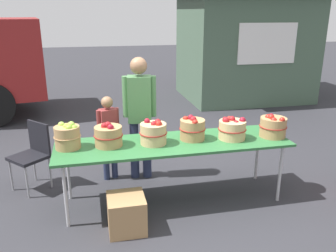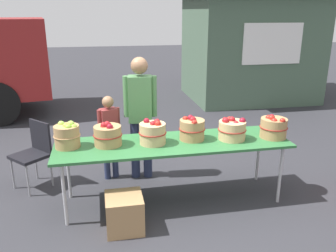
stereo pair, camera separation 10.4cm
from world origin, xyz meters
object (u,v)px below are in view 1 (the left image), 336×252
at_px(apple_basket_red_2, 192,128).
at_px(vendor_adult, 140,109).
at_px(apple_basket_red_0, 108,135).
at_px(apple_basket_red_4, 273,126).
at_px(market_table, 174,145).
at_px(apple_basket_red_1, 153,133).
at_px(apple_basket_green_0, 68,136).
at_px(folding_chair, 33,151).
at_px(apple_basket_red_3, 232,129).
at_px(child_customer, 109,132).
at_px(produce_crate, 127,213).

distance_m(apple_basket_red_2, vendor_adult, 0.85).
bearing_deg(vendor_adult, apple_basket_red_0, 64.31).
bearing_deg(apple_basket_red_4, vendor_adult, 152.54).
bearing_deg(apple_basket_red_4, market_table, 176.68).
distance_m(apple_basket_red_0, apple_basket_red_1, 0.51).
xyz_separation_m(apple_basket_green_0, apple_basket_red_1, (0.95, -0.07, -0.01)).
xyz_separation_m(apple_basket_red_2, apple_basket_red_4, (0.97, -0.12, -0.01)).
height_order(vendor_adult, folding_chair, vendor_adult).
bearing_deg(apple_basket_red_3, apple_basket_red_4, -3.86).
relative_size(apple_basket_green_0, child_customer, 0.26).
bearing_deg(child_customer, apple_basket_red_4, 140.30).
relative_size(apple_basket_green_0, apple_basket_red_0, 0.92).
xyz_separation_m(market_table, vendor_adult, (-0.29, 0.71, 0.26)).
height_order(apple_basket_red_1, folding_chair, apple_basket_red_1).
relative_size(market_table, folding_chair, 3.14).
distance_m(apple_basket_red_0, vendor_adult, 0.80).
bearing_deg(produce_crate, vendor_adult, 74.54).
relative_size(apple_basket_red_2, folding_chair, 0.36).
distance_m(apple_basket_red_1, apple_basket_red_2, 0.47).
height_order(apple_basket_red_4, vendor_adult, vendor_adult).
bearing_deg(apple_basket_red_2, apple_basket_red_3, -10.22).
distance_m(apple_basket_green_0, folding_chair, 0.89).
relative_size(apple_basket_red_0, apple_basket_red_3, 0.98).
bearing_deg(apple_basket_red_1, apple_basket_red_0, 174.95).
distance_m(vendor_adult, produce_crate, 1.47).
height_order(apple_basket_red_2, folding_chair, apple_basket_red_2).
xyz_separation_m(apple_basket_red_1, child_customer, (-0.47, 0.74, -0.20)).
height_order(apple_basket_red_3, vendor_adult, vendor_adult).
height_order(apple_basket_red_1, apple_basket_red_3, apple_basket_red_1).
relative_size(apple_basket_green_0, apple_basket_red_1, 0.95).
bearing_deg(apple_basket_red_3, produce_crate, -160.79).
bearing_deg(market_table, apple_basket_red_4, -3.32).
relative_size(apple_basket_red_0, produce_crate, 0.86).
bearing_deg(apple_basket_red_1, apple_basket_red_2, 5.06).
bearing_deg(child_customer, apple_basket_red_0, 70.57).
height_order(child_customer, produce_crate, child_customer).
bearing_deg(apple_basket_red_0, vendor_adult, 55.54).
height_order(vendor_adult, child_customer, vendor_adult).
distance_m(child_customer, produce_crate, 1.34).
relative_size(apple_basket_red_4, folding_chair, 0.38).
bearing_deg(market_table, apple_basket_red_3, -2.92).
distance_m(apple_basket_green_0, produce_crate, 1.06).
height_order(apple_basket_green_0, apple_basket_red_1, apple_basket_green_0).
relative_size(apple_basket_red_1, produce_crate, 0.83).
bearing_deg(market_table, apple_basket_red_1, 178.56).
xyz_separation_m(vendor_adult, child_customer, (-0.42, 0.04, -0.29)).
xyz_separation_m(child_customer, produce_crate, (0.08, -1.25, -0.49)).
relative_size(apple_basket_green_0, vendor_adult, 0.18).
relative_size(apple_basket_green_0, produce_crate, 0.79).
xyz_separation_m(apple_basket_red_1, apple_basket_red_4, (1.45, -0.08, -0.00)).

